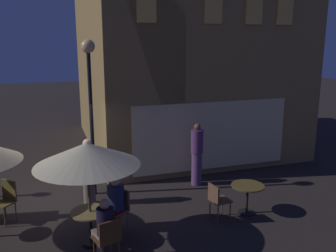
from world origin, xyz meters
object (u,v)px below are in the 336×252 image
Objects in this scene: cafe_table_2 at (247,192)px; cafe_chair_1 at (119,206)px; patio_umbrella_0 at (87,155)px; patron_seated_1 at (114,202)px; cafe_chair_3 at (217,198)px; patron_standing_3 at (197,154)px; patron_standing_2 at (88,172)px; street_lamp_near_corner at (90,85)px; cafe_chair_0 at (108,237)px; cafe_chair_2 at (7,197)px; cafe_table_0 at (90,219)px; patron_seated_0 at (104,225)px.

cafe_chair_1 is at bearing 176.46° from cafe_table_2.
patio_umbrella_0 reaches higher than patron_seated_1.
cafe_chair_3 is at bearing 2.28° from patio_umbrella_0.
patron_seated_1 is 3.40m from patron_standing_3.
patron_standing_2 is 0.95× the size of patron_standing_3.
cafe_chair_1 is at bearing 164.86° from cafe_chair_3.
patio_umbrella_0 is (-0.40, -2.58, -1.07)m from street_lamp_near_corner.
patron_seated_1 is (-3.21, 0.12, 0.16)m from cafe_table_2.
cafe_chair_3 is at bearing -44.60° from street_lamp_near_corner.
patio_umbrella_0 is 1.74× the size of patron_seated_1.
cafe_table_2 is 3.68m from cafe_chair_0.
cafe_chair_1 is 0.95× the size of cafe_chair_2.
patron_standing_2 is 3.14m from patron_standing_3.
cafe_chair_2 reaches higher than cafe_table_2.
cafe_chair_1 is at bearing 180.00° from patron_seated_1.
patron_standing_3 is (3.31, 2.32, 0.36)m from cafe_table_0.
street_lamp_near_corner is at bearing 81.13° from patio_umbrella_0.
street_lamp_near_corner reaches higher than patron_standing_2.
cafe_chair_1 is at bearing -40.99° from patron_seated_0.
street_lamp_near_corner is 2.82m from patio_umbrella_0.
cafe_chair_3 is 0.70× the size of patron_seated_0.
patron_seated_0 is at bearing -0.00° from cafe_chair_0.
patron_seated_1 is (0.37, 0.98, -0.01)m from patron_seated_0.
patron_standing_2 is at bearing 84.31° from cafe_table_0.
patron_seated_1 is at bearing 31.79° from patio_umbrella_0.
cafe_table_2 is 3.09m from cafe_chair_1.
cafe_chair_0 is 0.97× the size of cafe_chair_1.
patron_seated_0 reaches higher than cafe_chair_2.
cafe_chair_1 reaches higher than cafe_chair_3.
patron_standing_2 reaches higher than cafe_chair_1.
cafe_table_0 is 1.38m from patio_umbrella_0.
cafe_chair_2 is 5.09m from patron_standing_3.
cafe_table_2 is 0.84× the size of cafe_chair_1.
patron_standing_3 is at bearing -175.95° from cafe_chair_1.
cafe_chair_1 is 3.28m from patron_standing_3.
cafe_table_0 is at bearing 0.00° from cafe_chair_1.
patron_seated_1 is at bearing 31.79° from cafe_table_0.
cafe_table_2 is 0.87× the size of cafe_chair_0.
cafe_chair_3 is at bearing 142.69° from patron_seated_1.
cafe_chair_1 is at bearing 108.04° from patron_standing_2.
cafe_chair_0 is at bearing -92.96° from street_lamp_near_corner.
patron_seated_1 is at bearing -32.41° from cafe_chair_0.
patron_standing_3 is (3.13, 2.97, 0.21)m from patron_seated_0.
patron_seated_0 is 1.05m from patron_seated_1.
patron_seated_1 reaches higher than cafe_chair_3.
cafe_chair_1 is 0.20m from patron_seated_1.
cafe_table_0 reaches higher than cafe_table_2.
patron_seated_1 is at bearing -83.53° from patron_standing_3.
cafe_table_2 is 0.43× the size of patron_standing_3.
street_lamp_near_corner is 3.58m from cafe_table_0.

